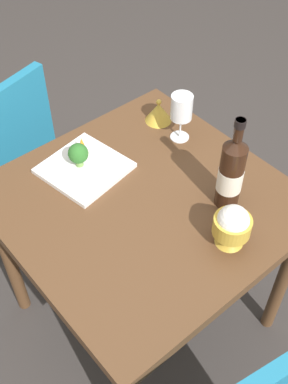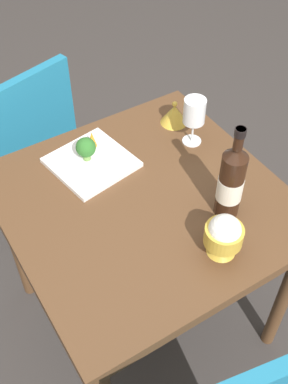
{
  "view_description": "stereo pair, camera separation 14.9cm",
  "coord_description": "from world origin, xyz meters",
  "px_view_note": "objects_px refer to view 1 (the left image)",
  "views": [
    {
      "loc": [
        0.78,
        -0.66,
        1.85
      ],
      "look_at": [
        0.0,
        0.0,
        0.76
      ],
      "focal_mm": 44.77,
      "sensor_mm": 36.0,
      "label": 1
    },
    {
      "loc": [
        0.87,
        -0.54,
        1.85
      ],
      "look_at": [
        0.0,
        0.0,
        0.76
      ],
      "focal_mm": 44.77,
      "sensor_mm": 36.0,
      "label": 2
    }
  ],
  "objects_px": {
    "carrot_garnish_left": "(82,145)",
    "chair_by_wall": "(4,147)",
    "wine_bottle": "(231,173)",
    "wine_glass": "(182,108)",
    "rice_bowl_lid": "(159,112)",
    "broccoli_floret": "(78,154)",
    "rice_bowl": "(232,226)",
    "serving_plate": "(84,168)"
  },
  "relations": [
    {
      "from": "wine_glass",
      "to": "rice_bowl_lid",
      "type": "height_order",
      "value": "wine_glass"
    },
    {
      "from": "wine_bottle",
      "to": "rice_bowl_lid",
      "type": "distance_m",
      "value": 0.47
    },
    {
      "from": "wine_glass",
      "to": "rice_bowl_lid",
      "type": "xyz_separation_m",
      "value": [
        -0.12,
        0.01,
        -0.09
      ]
    },
    {
      "from": "wine_glass",
      "to": "serving_plate",
      "type": "relative_size",
      "value": 0.62
    },
    {
      "from": "wine_glass",
      "to": "rice_bowl_lid",
      "type": "relative_size",
      "value": 1.79
    },
    {
      "from": "carrot_garnish_left",
      "to": "rice_bowl",
      "type": "bearing_deg",
      "value": 10.34
    },
    {
      "from": "serving_plate",
      "to": "wine_glass",
      "type": "bearing_deg",
      "value": 76.84
    },
    {
      "from": "rice_bowl",
      "to": "rice_bowl_lid",
      "type": "height_order",
      "value": "rice_bowl"
    },
    {
      "from": "wine_glass",
      "to": "serving_plate",
      "type": "bearing_deg",
      "value": -103.16
    },
    {
      "from": "wine_glass",
      "to": "chair_by_wall",
      "type": "bearing_deg",
      "value": -144.02
    },
    {
      "from": "wine_bottle",
      "to": "rice_bowl",
      "type": "distance_m",
      "value": 0.17
    },
    {
      "from": "wine_bottle",
      "to": "broccoli_floret",
      "type": "relative_size",
      "value": 3.8
    },
    {
      "from": "wine_bottle",
      "to": "chair_by_wall",
      "type": "bearing_deg",
      "value": -160.36
    },
    {
      "from": "wine_bottle",
      "to": "broccoli_floret",
      "type": "xyz_separation_m",
      "value": [
        -0.42,
        -0.26,
        -0.06
      ]
    },
    {
      "from": "carrot_garnish_left",
      "to": "chair_by_wall",
      "type": "bearing_deg",
      "value": -165.97
    },
    {
      "from": "chair_by_wall",
      "to": "wine_glass",
      "type": "relative_size",
      "value": 4.75
    },
    {
      "from": "chair_by_wall",
      "to": "rice_bowl",
      "type": "xyz_separation_m",
      "value": [
        1.03,
        0.22,
        0.27
      ]
    },
    {
      "from": "rice_bowl_lid",
      "to": "carrot_garnish_left",
      "type": "bearing_deg",
      "value": -94.52
    },
    {
      "from": "chair_by_wall",
      "to": "serving_plate",
      "type": "distance_m",
      "value": 0.55
    },
    {
      "from": "wine_glass",
      "to": "serving_plate",
      "type": "xyz_separation_m",
      "value": [
        -0.08,
        -0.36,
        -0.12
      ]
    },
    {
      "from": "chair_by_wall",
      "to": "carrot_garnish_left",
      "type": "xyz_separation_m",
      "value": [
        0.44,
        0.11,
        0.24
      ]
    },
    {
      "from": "broccoli_floret",
      "to": "carrot_garnish_left",
      "type": "relative_size",
      "value": 1.41
    },
    {
      "from": "wine_glass",
      "to": "broccoli_floret",
      "type": "distance_m",
      "value": 0.38
    },
    {
      "from": "rice_bowl",
      "to": "broccoli_floret",
      "type": "relative_size",
      "value": 1.65
    },
    {
      "from": "chair_by_wall",
      "to": "wine_glass",
      "type": "height_order",
      "value": "wine_glass"
    },
    {
      "from": "rice_bowl",
      "to": "rice_bowl_lid",
      "type": "relative_size",
      "value": 1.42
    },
    {
      "from": "wine_glass",
      "to": "carrot_garnish_left",
      "type": "height_order",
      "value": "wine_glass"
    },
    {
      "from": "carrot_garnish_left",
      "to": "serving_plate",
      "type": "bearing_deg",
      "value": -31.61
    },
    {
      "from": "rice_bowl_lid",
      "to": "broccoli_floret",
      "type": "bearing_deg",
      "value": -86.37
    },
    {
      "from": "rice_bowl_lid",
      "to": "serving_plate",
      "type": "height_order",
      "value": "rice_bowl_lid"
    },
    {
      "from": "rice_bowl",
      "to": "broccoli_floret",
      "type": "bearing_deg",
      "value": -163.96
    },
    {
      "from": "wine_glass",
      "to": "rice_bowl_lid",
      "type": "distance_m",
      "value": 0.15
    },
    {
      "from": "chair_by_wall",
      "to": "broccoli_floret",
      "type": "bearing_deg",
      "value": -98.21
    },
    {
      "from": "wine_glass",
      "to": "wine_bottle",
      "type": "bearing_deg",
      "value": -17.74
    },
    {
      "from": "wine_bottle",
      "to": "wine_glass",
      "type": "height_order",
      "value": "wine_bottle"
    },
    {
      "from": "broccoli_floret",
      "to": "rice_bowl",
      "type": "bearing_deg",
      "value": 16.04
    },
    {
      "from": "rice_bowl",
      "to": "serving_plate",
      "type": "distance_m",
      "value": 0.54
    },
    {
      "from": "wine_bottle",
      "to": "rice_bowl",
      "type": "relative_size",
      "value": 2.3
    },
    {
      "from": "chair_by_wall",
      "to": "broccoli_floret",
      "type": "distance_m",
      "value": 0.56
    },
    {
      "from": "serving_plate",
      "to": "broccoli_floret",
      "type": "distance_m",
      "value": 0.06
    },
    {
      "from": "wine_glass",
      "to": "broccoli_floret",
      "type": "xyz_separation_m",
      "value": [
        -0.1,
        -0.37,
        -0.06
      ]
    },
    {
      "from": "rice_bowl",
      "to": "carrot_garnish_left",
      "type": "relative_size",
      "value": 2.34
    }
  ]
}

